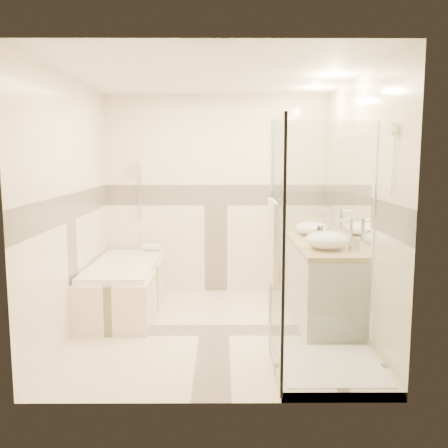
{
  "coord_description": "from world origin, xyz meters",
  "views": [
    {
      "loc": [
        0.08,
        -4.84,
        1.75
      ],
      "look_at": [
        0.1,
        0.25,
        1.05
      ],
      "focal_mm": 40.0,
      "sensor_mm": 36.0,
      "label": 1
    }
  ],
  "objects_px": {
    "amenity_bottle_a": "(322,235)",
    "amenity_bottle_b": "(319,233)",
    "vessel_sink_near": "(311,228)",
    "vessel_sink_far": "(328,240)",
    "bathtub": "(124,284)",
    "vanity": "(321,282)",
    "shower_enclosure": "(316,312)"
  },
  "relations": [
    {
      "from": "bathtub",
      "to": "vessel_sink_far",
      "type": "xyz_separation_m",
      "value": [
        2.13,
        -0.73,
        0.63
      ]
    },
    {
      "from": "shower_enclosure",
      "to": "vessel_sink_near",
      "type": "relative_size",
      "value": 5.34
    },
    {
      "from": "amenity_bottle_b",
      "to": "bathtub",
      "type": "bearing_deg",
      "value": 172.53
    },
    {
      "from": "shower_enclosure",
      "to": "amenity_bottle_a",
      "type": "distance_m",
      "value": 1.29
    },
    {
      "from": "shower_enclosure",
      "to": "vessel_sink_near",
      "type": "height_order",
      "value": "shower_enclosure"
    },
    {
      "from": "amenity_bottle_a",
      "to": "amenity_bottle_b",
      "type": "height_order",
      "value": "amenity_bottle_a"
    },
    {
      "from": "bathtub",
      "to": "vessel_sink_near",
      "type": "height_order",
      "value": "vessel_sink_near"
    },
    {
      "from": "vessel_sink_near",
      "to": "amenity_bottle_a",
      "type": "height_order",
      "value": "amenity_bottle_a"
    },
    {
      "from": "bathtub",
      "to": "amenity_bottle_b",
      "type": "distance_m",
      "value": 2.24
    },
    {
      "from": "vessel_sink_near",
      "to": "amenity_bottle_b",
      "type": "bearing_deg",
      "value": -90.0
    },
    {
      "from": "amenity_bottle_b",
      "to": "vanity",
      "type": "bearing_deg",
      "value": -74.24
    },
    {
      "from": "vessel_sink_far",
      "to": "amenity_bottle_a",
      "type": "bearing_deg",
      "value": 90.0
    },
    {
      "from": "bathtub",
      "to": "vessel_sink_far",
      "type": "relative_size",
      "value": 3.86
    },
    {
      "from": "amenity_bottle_a",
      "to": "bathtub",
      "type": "bearing_deg",
      "value": 168.52
    },
    {
      "from": "vessel_sink_near",
      "to": "vanity",
      "type": "bearing_deg",
      "value": -87.72
    },
    {
      "from": "vanity",
      "to": "amenity_bottle_b",
      "type": "bearing_deg",
      "value": 105.76
    },
    {
      "from": "bathtub",
      "to": "amenity_bottle_a",
      "type": "relative_size",
      "value": 9.25
    },
    {
      "from": "vessel_sink_far",
      "to": "amenity_bottle_a",
      "type": "height_order",
      "value": "amenity_bottle_a"
    },
    {
      "from": "amenity_bottle_a",
      "to": "vessel_sink_far",
      "type": "bearing_deg",
      "value": -90.0
    },
    {
      "from": "vanity",
      "to": "vessel_sink_near",
      "type": "height_order",
      "value": "vessel_sink_near"
    },
    {
      "from": "shower_enclosure",
      "to": "amenity_bottle_a",
      "type": "bearing_deg",
      "value": 77.07
    },
    {
      "from": "amenity_bottle_b",
      "to": "vessel_sink_near",
      "type": "bearing_deg",
      "value": 90.0
    },
    {
      "from": "bathtub",
      "to": "vanity",
      "type": "height_order",
      "value": "vanity"
    },
    {
      "from": "amenity_bottle_a",
      "to": "vanity",
      "type": "bearing_deg",
      "value": 76.42
    },
    {
      "from": "vanity",
      "to": "shower_enclosure",
      "type": "height_order",
      "value": "shower_enclosure"
    },
    {
      "from": "bathtub",
      "to": "amenity_bottle_b",
      "type": "xyz_separation_m",
      "value": [
        2.13,
        -0.28,
        0.62
      ]
    },
    {
      "from": "vanity",
      "to": "shower_enclosure",
      "type": "xyz_separation_m",
      "value": [
        -0.29,
        -1.27,
        0.08
      ]
    },
    {
      "from": "amenity_bottle_b",
      "to": "amenity_bottle_a",
      "type": "bearing_deg",
      "value": -90.0
    },
    {
      "from": "vessel_sink_far",
      "to": "vanity",
      "type": "bearing_deg",
      "value": 86.95
    },
    {
      "from": "vessel_sink_far",
      "to": "vessel_sink_near",
      "type": "bearing_deg",
      "value": 90.0
    },
    {
      "from": "vessel_sink_far",
      "to": "amenity_bottle_b",
      "type": "bearing_deg",
      "value": 90.0
    },
    {
      "from": "vessel_sink_far",
      "to": "amenity_bottle_b",
      "type": "xyz_separation_m",
      "value": [
        0.0,
        0.45,
        -0.01
      ]
    }
  ]
}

